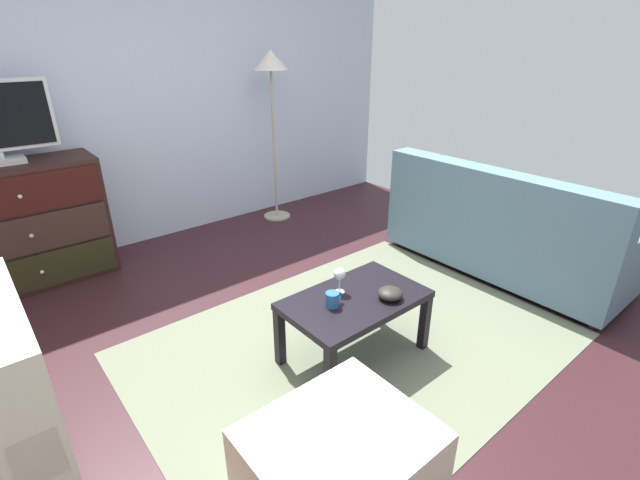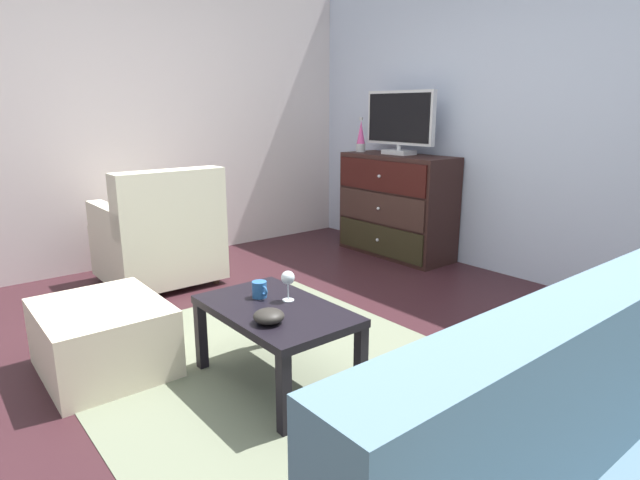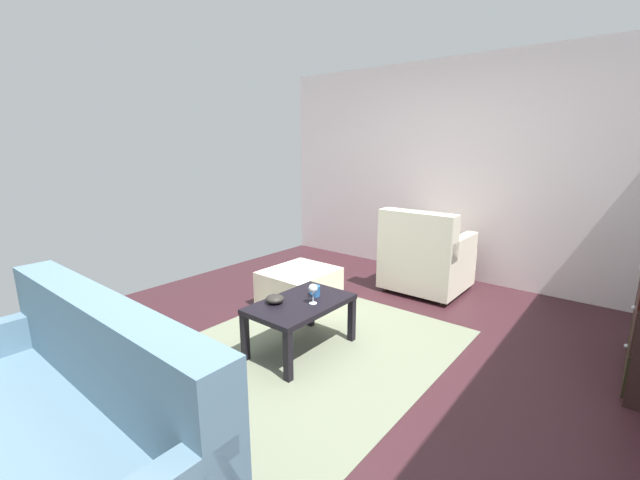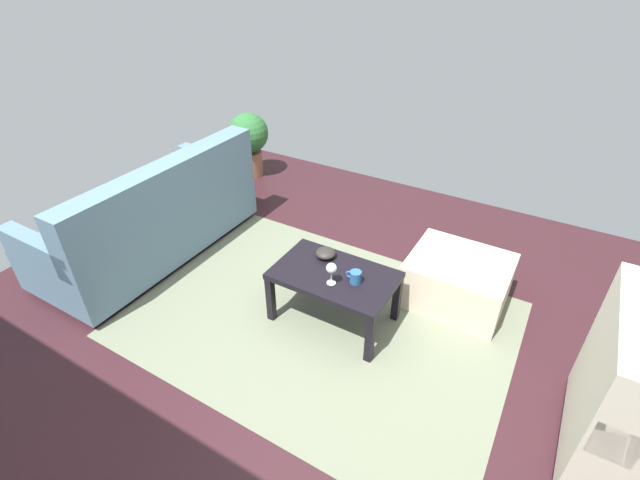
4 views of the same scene
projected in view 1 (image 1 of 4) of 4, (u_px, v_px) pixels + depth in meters
ground_plane at (311, 345)px, 2.86m from camera, size 5.49×5.08×0.05m
wall_accent_rear at (146, 98)px, 3.93m from camera, size 5.49×0.12×2.57m
area_rug at (355, 343)px, 2.82m from camera, size 2.60×1.90×0.01m
dresser at (25, 226)px, 3.37m from camera, size 1.11×0.49×0.95m
coffee_table at (355, 306)px, 2.59m from camera, size 0.82×0.51×0.41m
wine_glass at (340, 275)px, 2.57m from camera, size 0.07×0.07×0.16m
mug at (333, 299)px, 2.46m from camera, size 0.11×0.08×0.08m
bowl_decorative at (390, 293)px, 2.54m from camera, size 0.14×0.14×0.06m
couch_large at (504, 232)px, 3.61m from camera, size 0.85×1.86×0.89m
ottoman at (339, 466)px, 1.81m from camera, size 0.71×0.61×0.37m
standing_lamp at (271, 77)px, 4.25m from camera, size 0.32×0.32×1.67m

